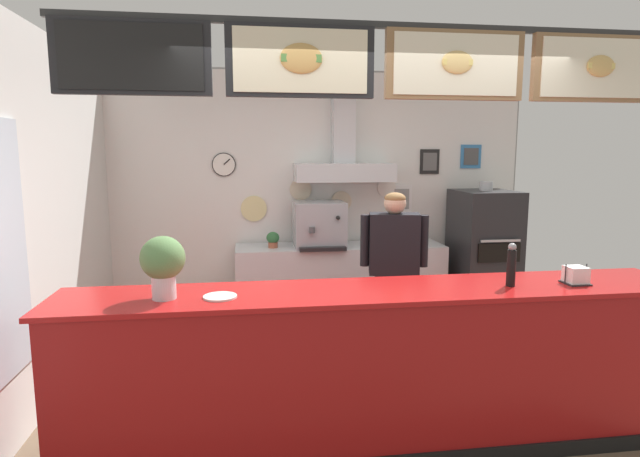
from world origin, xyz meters
TOP-DOWN VIEW (x-y plane):
  - ground_plane at (0.00, 0.00)m, footprint 5.69×5.69m
  - back_wall_assembly at (0.02, 2.14)m, footprint 4.74×2.79m
  - left_wall_with_window at (-2.37, -0.01)m, footprint 0.15×4.59m
  - service_counter at (0.00, -0.54)m, footprint 4.01×0.63m
  - back_prep_counter at (0.18, 1.89)m, footprint 2.28×0.57m
  - pizza_oven at (1.76, 1.73)m, footprint 0.61×0.75m
  - shop_worker at (0.43, 0.68)m, footprint 0.58×0.30m
  - espresso_machine at (-0.06, 1.87)m, footprint 0.54×0.55m
  - potted_basil at (-0.56, 1.86)m, footprint 0.14×0.14m
  - potted_sage at (0.88, 1.91)m, footprint 0.24×0.24m
  - condiment_plate at (-1.00, -0.60)m, footprint 0.20×0.20m
  - pepper_grinder at (0.83, -0.59)m, footprint 0.06×0.06m
  - basil_vase at (-1.32, -0.57)m, footprint 0.26×0.26m
  - napkin_holder at (1.28, -0.59)m, footprint 0.15×0.15m

SIDE VIEW (x-z plane):
  - ground_plane at x=0.00m, z-range 0.00..0.00m
  - back_prep_counter at x=0.18m, z-range -0.01..0.87m
  - service_counter at x=0.00m, z-range 0.00..1.05m
  - pizza_oven at x=1.76m, z-range -0.05..1.53m
  - shop_worker at x=0.43m, z-range 0.06..1.61m
  - potted_basil at x=-0.56m, z-range 0.89..1.06m
  - potted_sage at x=0.88m, z-range 0.90..1.18m
  - condiment_plate at x=-1.00m, z-range 1.05..1.06m
  - napkin_holder at x=1.28m, z-range 1.03..1.16m
  - espresso_machine at x=-0.06m, z-range 0.88..1.36m
  - pepper_grinder at x=0.83m, z-range 1.04..1.32m
  - basil_vase at x=-1.32m, z-range 1.07..1.44m
  - left_wall_with_window at x=-2.37m, z-range 0.00..2.80m
  - back_wall_assembly at x=0.02m, z-range 0.09..2.89m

